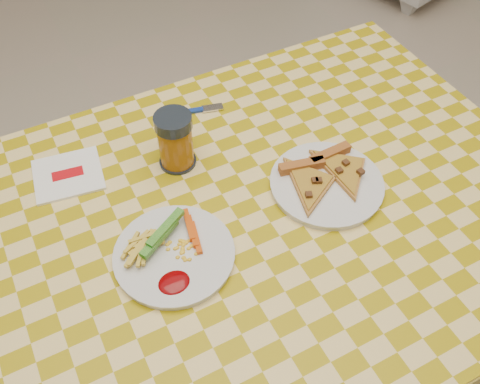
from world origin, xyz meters
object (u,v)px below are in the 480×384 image
(plate_right, at_px, (326,185))
(drink_glass, at_px, (175,141))
(table, at_px, (238,242))
(plate_left, at_px, (174,256))

(plate_right, height_order, drink_glass, drink_glass)
(table, bearing_deg, drink_glass, 102.44)
(plate_left, bearing_deg, drink_glass, 65.52)
(plate_left, height_order, drink_glass, drink_glass)
(plate_left, bearing_deg, table, 9.83)
(table, relative_size, drink_glass, 10.26)
(plate_right, bearing_deg, table, 177.73)
(table, xyz_separation_m, plate_left, (-0.14, -0.02, 0.08))
(table, xyz_separation_m, drink_glass, (-0.04, 0.19, 0.13))
(plate_left, distance_m, plate_right, 0.34)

